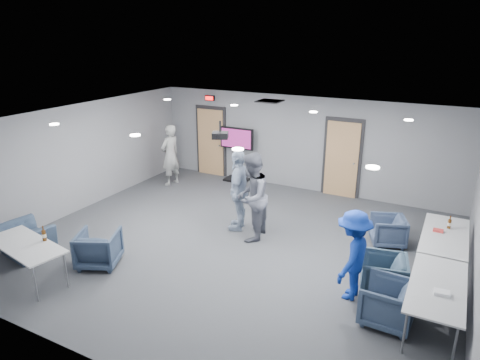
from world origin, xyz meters
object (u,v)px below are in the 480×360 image
at_px(chair_right_a, 388,231).
at_px(person_a, 170,155).
at_px(chair_front_a, 99,248).
at_px(tv_stand, 237,151).
at_px(person_b, 251,197).
at_px(chair_right_c, 387,303).
at_px(table_right_b, 437,287).
at_px(bottle_front, 44,235).
at_px(person_d, 353,255).
at_px(projector, 220,135).
at_px(chair_right_b, 383,275).
at_px(chair_front_b, 25,240).
at_px(person_c, 239,190).
at_px(bottle_right, 449,224).
at_px(table_front_left, 26,246).
at_px(table_right_a, 445,237).

bearing_deg(chair_right_a, person_a, -119.28).
height_order(chair_front_a, tv_stand, tv_stand).
height_order(person_b, chair_front_a, person_b).
distance_m(chair_right_c, chair_front_a, 5.39).
bearing_deg(table_right_b, person_b, 70.15).
relative_size(chair_right_c, chair_front_a, 1.01).
bearing_deg(bottle_front, person_d, 20.56).
bearing_deg(chair_right_c, projector, -105.01).
xyz_separation_m(person_d, chair_front_a, (-4.64, -1.21, -0.44)).
xyz_separation_m(person_d, chair_right_b, (0.49, 0.37, -0.45)).
bearing_deg(bottle_front, chair_right_b, 22.21).
distance_m(chair_right_b, chair_front_b, 7.05).
distance_m(person_d, bottle_front, 5.54).
bearing_deg(chair_front_a, chair_front_b, -11.20).
distance_m(person_c, chair_right_b, 3.71).
xyz_separation_m(person_d, bottle_right, (1.39, 2.06, 0.03)).
bearing_deg(bottle_right, table_front_left, -147.75).
bearing_deg(person_a, chair_right_c, 70.38).
bearing_deg(chair_front_b, projector, -135.02).
distance_m(person_c, person_d, 3.36).
distance_m(bottle_right, projector, 4.83).
distance_m(chair_front_a, table_right_b, 6.09).
height_order(chair_front_a, table_right_a, table_right_a).
xyz_separation_m(bottle_front, bottle_right, (6.58, 4.01, -0.01)).
bearing_deg(bottle_right, chair_right_c, -105.48).
bearing_deg(chair_front_a, chair_right_b, 172.14).
distance_m(chair_right_b, chair_right_c, 0.85).
bearing_deg(bottle_right, tv_stand, 157.63).
height_order(chair_front_b, bottle_right, bottle_right).
distance_m(person_a, person_c, 3.69).
bearing_deg(chair_right_b, person_c, -119.75).
relative_size(table_front_left, tv_stand, 1.10).
bearing_deg(chair_front_b, bottle_front, 172.54).
bearing_deg(bottle_right, table_right_b, -91.07).
xyz_separation_m(person_a, chair_front_a, (1.57, -4.53, -0.56)).
bearing_deg(chair_front_a, chair_right_a, -169.26).
bearing_deg(person_b, chair_right_c, 54.74).
distance_m(person_a, table_front_left, 5.60).
distance_m(chair_front_b, table_front_left, 1.13).
distance_m(chair_right_a, tv_stand, 5.39).
bearing_deg(projector, chair_right_b, -30.10).
bearing_deg(tv_stand, bottle_front, -95.00).
xyz_separation_m(chair_front_b, bottle_front, (1.09, -0.34, 0.51)).
relative_size(chair_right_a, bottle_right, 2.63).
bearing_deg(table_front_left, table_right_a, 40.97).
bearing_deg(chair_right_c, table_right_b, 115.25).
bearing_deg(person_c, table_right_a, 76.21).
distance_m(chair_right_c, projector, 4.36).
relative_size(person_b, bottle_right, 7.35).
height_order(chair_right_b, table_right_b, table_right_b).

